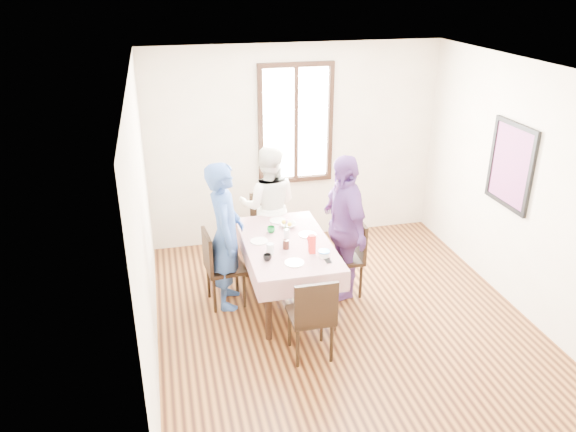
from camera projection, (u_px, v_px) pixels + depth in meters
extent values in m
plane|color=black|center=(344.00, 322.00, 6.12)|extent=(4.50, 4.50, 0.00)
plane|color=beige|center=(295.00, 145.00, 7.57)|extent=(4.00, 0.00, 4.00)
plane|color=beige|center=(526.00, 192.00, 5.99)|extent=(0.00, 4.50, 4.50)
cube|color=black|center=(296.00, 124.00, 7.44)|extent=(1.02, 0.06, 1.62)
cube|color=white|center=(296.00, 124.00, 7.44)|extent=(0.90, 0.02, 1.50)
cube|color=red|center=(511.00, 165.00, 6.17)|extent=(0.04, 0.76, 0.96)
cube|color=black|center=(287.00, 272.00, 6.35)|extent=(0.82, 1.46, 0.75)
cube|color=#5E0B1A|center=(287.00, 242.00, 6.20)|extent=(0.94, 1.58, 0.01)
cube|color=black|center=(225.00, 267.00, 6.30)|extent=(0.46, 0.46, 0.91)
cube|color=black|center=(343.00, 258.00, 6.51)|extent=(0.43, 0.43, 0.91)
cube|color=black|center=(269.00, 230.00, 7.21)|extent=(0.43, 0.43, 0.91)
cube|color=black|center=(310.00, 315.00, 5.43)|extent=(0.42, 0.42, 0.91)
imported|color=#2B498A|center=(225.00, 236.00, 6.14)|extent=(0.50, 0.67, 1.70)
imported|color=white|center=(269.00, 207.00, 7.06)|extent=(0.89, 0.77, 1.57)
imported|color=#5D377A|center=(343.00, 227.00, 6.34)|extent=(0.51, 1.04, 1.71)
imported|color=black|center=(267.00, 257.00, 5.79)|extent=(0.10, 0.10, 0.07)
imported|color=red|center=(310.00, 240.00, 6.15)|extent=(0.12, 0.12, 0.08)
imported|color=#0C7226|center=(271.00, 230.00, 6.41)|extent=(0.11, 0.11, 0.07)
imported|color=white|center=(288.00, 225.00, 6.56)|extent=(0.21, 0.21, 0.05)
cube|color=red|center=(312.00, 244.00, 5.92)|extent=(0.07, 0.07, 0.21)
cylinder|color=white|center=(324.00, 254.00, 5.87)|extent=(0.12, 0.12, 0.06)
cylinder|color=black|center=(286.00, 244.00, 6.03)|extent=(0.07, 0.07, 0.10)
cylinder|color=silver|center=(270.00, 249.00, 5.93)|extent=(0.08, 0.08, 0.11)
cube|color=black|center=(328.00, 260.00, 5.80)|extent=(0.06, 0.12, 0.01)
cylinder|color=silver|center=(287.00, 235.00, 6.23)|extent=(0.06, 0.06, 0.12)
cylinder|color=white|center=(259.00, 241.00, 6.21)|extent=(0.20, 0.20, 0.01)
cylinder|color=white|center=(307.00, 235.00, 6.36)|extent=(0.20, 0.20, 0.01)
cylinder|color=white|center=(278.00, 221.00, 6.71)|extent=(0.20, 0.20, 0.01)
cylinder|color=white|center=(294.00, 263.00, 5.75)|extent=(0.20, 0.20, 0.01)
cylinder|color=blue|center=(324.00, 251.00, 5.85)|extent=(0.12, 0.12, 0.01)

